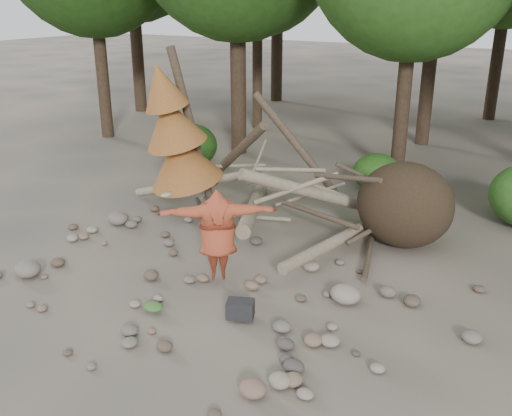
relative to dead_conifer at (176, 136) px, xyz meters
The scene contains 13 objects.
ground 5.05m from the dead_conifer, 47.26° to the right, with size 120.00×120.00×0.00m, color #514C44.
deadfall_pile 5.33m from the dead_conifer, ahead, with size 8.55×5.24×3.30m.
dead_conifer is the anchor object (origin of this frame).
bush_left 4.72m from the dead_conifer, 121.92° to the left, with size 1.80×1.80×1.44m, color #1F4512.
bush_mid 6.11m from the dead_conifer, 48.52° to the left, with size 1.40×1.40×1.12m, color #295819.
frisbee_thrower 4.18m from the dead_conifer, 41.78° to the right, with size 2.60×1.85×1.90m.
backpack 5.92m from the dead_conifer, 41.87° to the right, with size 0.48×0.32×0.32m, color black.
cloth_green 5.45m from the dead_conifer, 58.42° to the right, with size 0.38×0.32×0.14m, color #376729.
cloth_orange 5.70m from the dead_conifer, 42.06° to the right, with size 0.27×0.22×0.10m, color #A53D1C.
boulder_front_left 4.90m from the dead_conifer, 96.74° to the right, with size 0.57×0.51×0.34m, color #6F675D.
boulder_front_right 7.89m from the dead_conifer, 45.13° to the right, with size 0.42×0.38×0.25m, color #7E5F4F.
boulder_mid_right 6.29m from the dead_conifer, 21.73° to the right, with size 0.59×0.53×0.35m, color gray.
boulder_mid_left 2.55m from the dead_conifer, 122.26° to the right, with size 0.55×0.50×0.33m, color #696159.
Camera 1 is at (5.69, -7.91, 5.47)m, focal length 40.00 mm.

